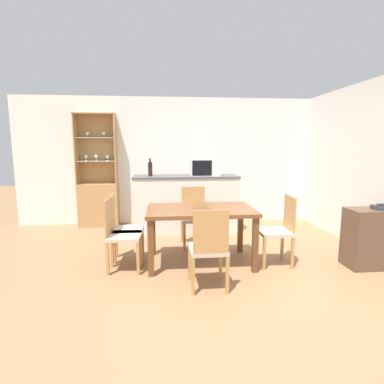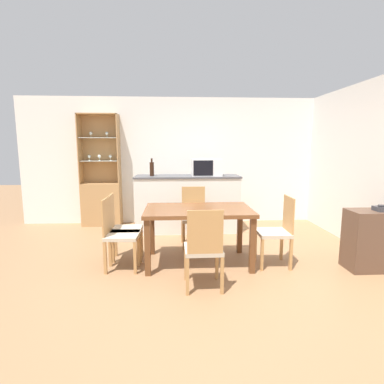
% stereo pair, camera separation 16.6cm
% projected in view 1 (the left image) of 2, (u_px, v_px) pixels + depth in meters
% --- Properties ---
extents(ground_plane, '(18.00, 18.00, 0.00)m').
position_uv_depth(ground_plane, '(203.00, 273.00, 3.78)').
color(ground_plane, '#936B47').
extents(wall_back, '(6.80, 0.06, 2.55)m').
position_uv_depth(wall_back, '(187.00, 161.00, 6.18)').
color(wall_back, white).
rests_on(wall_back, ground_plane).
extents(kitchen_counter, '(1.92, 0.59, 1.04)m').
position_uv_depth(kitchen_counter, '(186.00, 203.00, 5.58)').
color(kitchen_counter, silver).
rests_on(kitchen_counter, ground_plane).
extents(display_cabinet, '(0.76, 0.32, 2.20)m').
position_uv_depth(display_cabinet, '(99.00, 195.00, 5.94)').
color(display_cabinet, tan).
rests_on(display_cabinet, ground_plane).
extents(dining_table, '(1.42, 0.86, 0.76)m').
position_uv_depth(dining_table, '(200.00, 215.00, 4.01)').
color(dining_table, brown).
rests_on(dining_table, ground_plane).
extents(dining_chair_head_near, '(0.42, 0.42, 0.93)m').
position_uv_depth(dining_chair_head_near, '(208.00, 248.00, 3.30)').
color(dining_chair_head_near, '#C1B299').
rests_on(dining_chair_head_near, ground_plane).
extents(dining_chair_side_left_near, '(0.44, 0.44, 0.93)m').
position_uv_depth(dining_chair_side_left_near, '(121.00, 234.00, 3.82)').
color(dining_chair_side_left_near, '#C1B299').
rests_on(dining_chair_side_left_near, ground_plane).
extents(dining_chair_head_far, '(0.42, 0.42, 0.93)m').
position_uv_depth(dining_chair_head_far, '(195.00, 217.00, 4.79)').
color(dining_chair_head_far, '#C1B299').
rests_on(dining_chair_head_far, ground_plane).
extents(dining_chair_side_left_far, '(0.41, 0.41, 0.93)m').
position_uv_depth(dining_chair_side_left_far, '(124.00, 229.00, 4.08)').
color(dining_chair_side_left_far, '#C1B299').
rests_on(dining_chair_side_left_far, ground_plane).
extents(dining_chair_side_right_near, '(0.43, 0.43, 0.93)m').
position_uv_depth(dining_chair_side_right_near, '(278.00, 230.00, 4.01)').
color(dining_chair_side_right_near, '#C1B299').
rests_on(dining_chair_side_right_near, ground_plane).
extents(microwave, '(0.54, 0.36, 0.31)m').
position_uv_depth(microwave, '(205.00, 167.00, 5.47)').
color(microwave, silver).
rests_on(microwave, kitchen_counter).
extents(wine_bottle, '(0.08, 0.08, 0.32)m').
position_uv_depth(wine_bottle, '(150.00, 169.00, 5.41)').
color(wine_bottle, black).
rests_on(wine_bottle, kitchen_counter).
extents(side_cabinet, '(0.64, 0.37, 0.78)m').
position_uv_depth(side_cabinet, '(371.00, 238.00, 3.93)').
color(side_cabinet, brown).
rests_on(side_cabinet, ground_plane).
extents(telephone, '(0.23, 0.16, 0.09)m').
position_uv_depth(telephone, '(383.00, 207.00, 3.83)').
color(telephone, '#38383D').
rests_on(telephone, side_cabinet).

